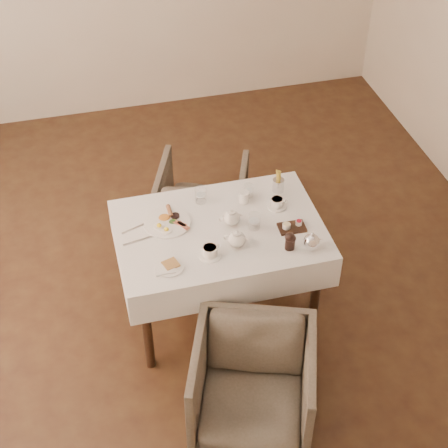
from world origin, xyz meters
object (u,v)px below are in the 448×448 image
table (220,242)px  armchair_near (253,384)px  armchair_far (203,201)px  teapot_centre (231,217)px  breakfast_plate (168,222)px

table → armchair_near: 0.92m
armchair_far → teapot_centre: 0.95m
table → teapot_centre: bearing=15.5°
teapot_centre → armchair_far: bearing=93.0°
armchair_near → armchair_far: 1.69m
armchair_far → teapot_centre: (0.01, -0.80, 0.51)m
armchair_far → breakfast_plate: (-0.37, -0.70, 0.47)m
breakfast_plate → table: bearing=1.2°
armchair_near → teapot_centre: (0.10, 0.88, 0.50)m
breakfast_plate → armchair_near: bearing=-49.9°
breakfast_plate → teapot_centre: 0.40m
armchair_near → armchair_far: (0.10, 1.68, -0.02)m
armchair_near → teapot_centre: 1.02m
breakfast_plate → teapot_centre: teapot_centre is taller
armchair_far → teapot_centre: teapot_centre is taller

